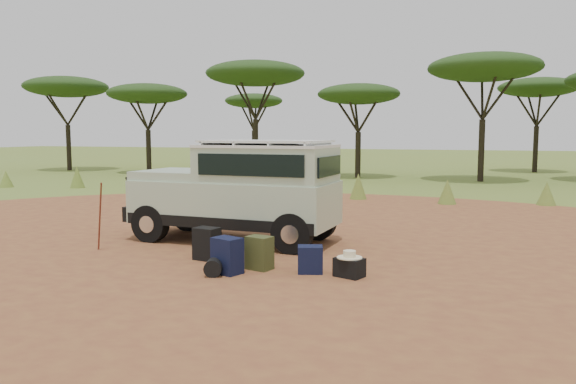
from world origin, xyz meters
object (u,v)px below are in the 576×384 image
(backpack_navy, at_px, (227,256))
(hard_case, at_px, (349,268))
(backpack_olive, at_px, (259,253))
(walking_staff, at_px, (100,217))
(duffel_navy, at_px, (310,260))
(backpack_black, at_px, (207,244))
(safari_vehicle, at_px, (241,193))

(backpack_navy, distance_m, hard_case, 1.98)
(backpack_navy, height_order, backpack_olive, backpack_navy)
(walking_staff, relative_size, hard_case, 3.11)
(walking_staff, height_order, backpack_olive, walking_staff)
(duffel_navy, bearing_deg, backpack_navy, -177.17)
(backpack_black, xyz_separation_m, hard_case, (2.71, -0.36, -0.14))
(walking_staff, distance_m, hard_case, 5.06)
(backpack_olive, bearing_deg, walking_staff, -171.67)
(hard_case, bearing_deg, duffel_navy, -163.78)
(backpack_black, bearing_deg, safari_vehicle, 105.07)
(safari_vehicle, relative_size, hard_case, 10.24)
(safari_vehicle, xyz_separation_m, backpack_navy, (0.90, -2.60, -0.73))
(safari_vehicle, distance_m, duffel_navy, 3.14)
(duffel_navy, xyz_separation_m, hard_case, (0.66, -0.04, -0.07))
(backpack_black, distance_m, backpack_navy, 1.11)
(walking_staff, xyz_separation_m, hard_case, (5.02, -0.39, -0.52))
(safari_vehicle, distance_m, backpack_navy, 2.85)
(walking_staff, height_order, backpack_navy, walking_staff)
(backpack_black, bearing_deg, backpack_olive, -6.25)
(walking_staff, bearing_deg, backpack_black, -59.39)
(backpack_navy, bearing_deg, walking_staff, -174.54)
(walking_staff, xyz_separation_m, backpack_black, (2.32, -0.03, -0.38))
(backpack_navy, bearing_deg, safari_vehicle, 129.47)
(safari_vehicle, relative_size, duffel_navy, 9.94)
(backpack_black, distance_m, hard_case, 2.73)
(walking_staff, bearing_deg, backpack_navy, -73.58)
(duffel_navy, bearing_deg, backpack_olive, 165.36)
(walking_staff, distance_m, duffel_navy, 4.40)
(backpack_navy, height_order, duffel_navy, backpack_navy)
(walking_staff, relative_size, duffel_navy, 3.02)
(backpack_black, xyz_separation_m, backpack_navy, (0.78, -0.79, 0.00))
(backpack_black, bearing_deg, backpack_navy, -34.51)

